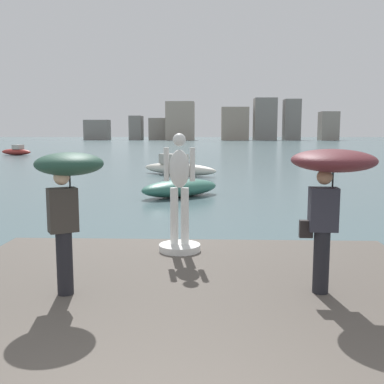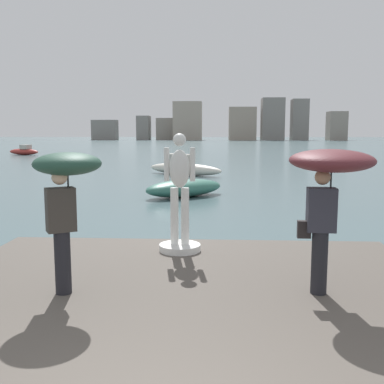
% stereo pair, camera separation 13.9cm
% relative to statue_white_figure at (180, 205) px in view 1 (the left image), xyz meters
% --- Properties ---
extents(ground_plane, '(400.00, 400.00, 0.00)m').
position_rel_statue_white_figure_xyz_m(ground_plane, '(0.24, 34.18, -1.28)').
color(ground_plane, '#4C666B').
extents(pier, '(7.58, 9.74, 0.40)m').
position_rel_statue_white_figure_xyz_m(pier, '(0.24, -3.95, -1.08)').
color(pier, '#564F47').
rests_on(pier, ground).
extents(statue_white_figure, '(0.78, 0.78, 2.21)m').
position_rel_statue_white_figure_xyz_m(statue_white_figure, '(0.00, 0.00, 0.00)').
color(statue_white_figure, white).
rests_on(statue_white_figure, pier).
extents(onlooker_left, '(1.26, 1.26, 1.96)m').
position_rel_statue_white_figure_xyz_m(onlooker_left, '(-1.37, -2.26, 0.67)').
color(onlooker_left, black).
rests_on(onlooker_left, pier).
extents(onlooker_right, '(1.18, 1.18, 2.02)m').
position_rel_statue_white_figure_xyz_m(onlooker_right, '(2.20, -2.11, 0.76)').
color(onlooker_right, black).
rests_on(onlooker_right, pier).
extents(boat_mid, '(4.33, 2.61, 1.18)m').
position_rel_statue_white_figure_xyz_m(boat_mid, '(-21.66, 42.77, -0.86)').
color(boat_mid, '#9E2D28').
rests_on(boat_mid, ground).
extents(boat_far, '(3.71, 3.40, 0.70)m').
position_rel_statue_white_figure_xyz_m(boat_far, '(-0.62, 9.93, -0.93)').
color(boat_far, '#336B5B').
rests_on(boat_far, ground).
extents(boat_leftward, '(5.09, 3.92, 1.28)m').
position_rel_statue_white_figure_xyz_m(boat_leftward, '(-1.35, 19.24, -0.81)').
color(boat_leftward, silver).
rests_on(boat_leftward, ground).
extents(distant_skyline, '(82.84, 11.91, 13.45)m').
position_rel_statue_white_figure_xyz_m(distant_skyline, '(4.47, 140.14, 4.20)').
color(distant_skyline, gray).
rests_on(distant_skyline, ground).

